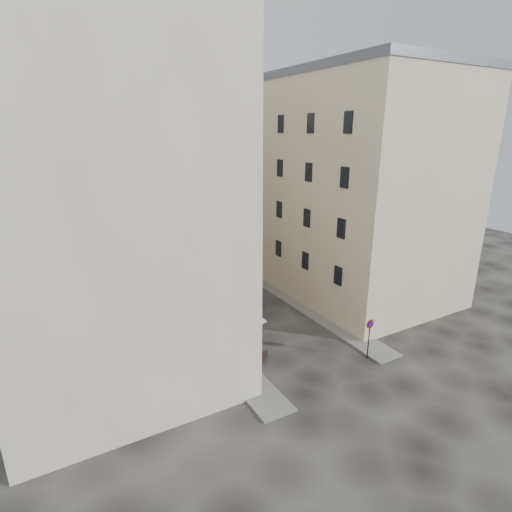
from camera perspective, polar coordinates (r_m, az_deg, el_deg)
ground at (r=28.91m, az=3.61°, el=-11.50°), size 90.00×90.00×0.00m
sidewalk_left at (r=30.23m, az=-7.91°, el=-10.14°), size 2.00×22.00×0.12m
sidewalk_right at (r=33.40m, az=7.35°, el=-7.32°), size 2.00×18.00×0.12m
building_left at (r=24.63m, az=-21.22°, el=7.70°), size 12.20×16.20×20.60m
building_right at (r=34.99m, az=15.48°, el=9.18°), size 12.20×14.20×18.60m
building_back at (r=42.40m, az=-11.64°, el=10.81°), size 18.20×10.20×18.60m
cafe_storefront at (r=26.99m, az=-5.31°, el=-9.27°), size 1.74×7.30×3.50m
stone_steps at (r=38.91m, az=-6.47°, el=-3.07°), size 9.00×3.15×0.80m
bollard_near at (r=26.46m, az=-1.24°, el=-13.12°), size 0.12×0.12×0.98m
bollard_mid at (r=29.21m, az=-4.53°, el=-10.03°), size 0.12×0.12×0.98m
bollard_far at (r=32.11m, az=-7.20°, el=-7.46°), size 0.12×0.12×0.98m
no_parking_sign at (r=26.51m, az=15.92°, el=-10.26°), size 0.63×0.10×2.76m
bistro_table_a at (r=25.78m, az=0.26°, el=-14.29°), size 1.18×0.55×0.83m
bistro_table_b at (r=27.40m, az=-1.18°, el=-12.18°), size 1.22×0.57×0.86m
bistro_table_c at (r=28.03m, az=-2.55°, el=-11.29°), size 1.42×0.67×1.00m
bistro_table_d at (r=30.33m, az=-5.30°, el=-9.13°), size 1.24×0.58×0.87m
bistro_table_e at (r=30.64m, az=-5.03°, el=-8.90°), size 1.15×0.54×0.81m
pedestrian at (r=29.39m, az=-4.79°, el=-9.09°), size 0.70×0.52×1.75m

